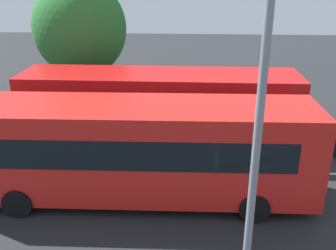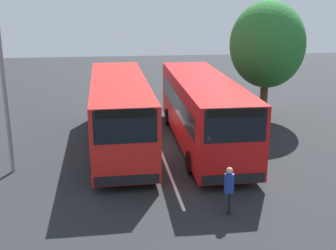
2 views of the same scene
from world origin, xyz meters
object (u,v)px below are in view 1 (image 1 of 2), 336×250
Objects in this scene: bus_far_left at (139,149)px; depot_tree at (80,28)px; bus_center_left at (161,108)px; street_lamp at (252,114)px.

depot_tree is at bearing 114.11° from bus_far_left.
bus_far_left is at bearing -95.55° from bus_center_left.
bus_center_left is 6.81m from depot_tree.
bus_far_left is 3.96m from bus_center_left.
street_lamp is (2.72, -4.22, 2.77)m from bus_far_left.
depot_tree reaches higher than bus_far_left.
depot_tree is at bearing 6.35° from street_lamp.
bus_far_left is 1.66× the size of depot_tree.
depot_tree is (-6.73, 12.72, -0.25)m from street_lamp.
street_lamp is 1.17× the size of depot_tree.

